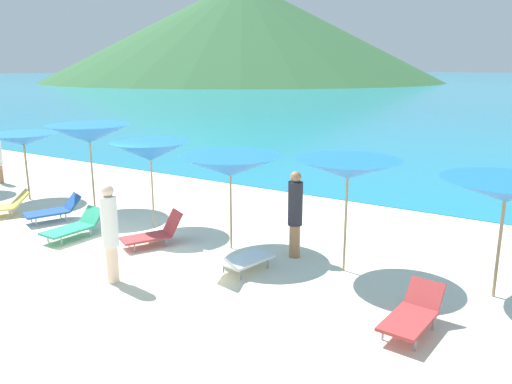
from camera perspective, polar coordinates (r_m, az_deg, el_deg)
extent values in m
cube|color=beige|center=(19.11, 5.08, 1.71)|extent=(50.00, 100.00, 0.30)
cone|color=#2D5B33|center=(147.71, -1.52, 17.73)|extent=(109.76, 109.76, 27.45)
cylinder|color=#9E7F59|center=(16.50, -24.55, 2.47)|extent=(0.06, 0.06, 1.91)
cone|color=blue|center=(16.37, -24.85, 5.44)|extent=(2.25, 2.25, 0.35)
sphere|color=#9E7F59|center=(16.36, -24.89, 5.84)|extent=(0.07, 0.07, 0.07)
cylinder|color=#9E7F59|center=(14.52, -18.08, 2.35)|extent=(0.05, 0.05, 2.26)
cone|color=blue|center=(14.36, -18.38, 6.29)|extent=(2.35, 2.35, 0.50)
sphere|color=#9E7F59|center=(14.35, -18.43, 6.90)|extent=(0.07, 0.07, 0.07)
cylinder|color=#9E7F59|center=(12.54, -11.67, 0.47)|extent=(0.04, 0.04, 2.04)
cone|color=blue|center=(12.37, -11.87, 4.54)|extent=(2.07, 2.07, 0.46)
sphere|color=#9E7F59|center=(12.34, -11.90, 5.20)|extent=(0.07, 0.07, 0.07)
cylinder|color=#9E7F59|center=(10.88, -2.88, -1.50)|extent=(0.05, 0.05, 1.97)
cone|color=blue|center=(10.68, -2.93, 3.00)|extent=(2.21, 2.21, 0.45)
sphere|color=#9E7F59|center=(10.65, -2.94, 3.76)|extent=(0.07, 0.07, 0.07)
cylinder|color=#9E7F59|center=(9.78, 10.13, -2.99)|extent=(0.05, 0.05, 2.13)
cone|color=blue|center=(9.55, 10.37, 2.60)|extent=(2.10, 2.10, 0.37)
sphere|color=#9E7F59|center=(9.53, 10.40, 3.32)|extent=(0.07, 0.07, 0.07)
cylinder|color=#9E7F59|center=(9.51, 25.86, -5.14)|extent=(0.06, 0.06, 1.99)
cone|color=blue|center=(9.28, 26.45, 0.15)|extent=(2.20, 2.20, 0.37)
sphere|color=#9E7F59|center=(9.25, 26.53, 0.89)|extent=(0.07, 0.07, 0.07)
cube|color=#A53333|center=(7.96, 16.81, -13.80)|extent=(0.66, 1.10, 0.05)
cube|color=#A53333|center=(8.47, 18.57, -10.88)|extent=(0.57, 0.38, 0.39)
cylinder|color=gray|center=(7.84, 14.15, -15.23)|extent=(0.04, 0.04, 0.22)
cylinder|color=gray|center=(7.69, 17.59, -16.07)|extent=(0.04, 0.04, 0.22)
cylinder|color=gray|center=(8.45, 16.22, -13.11)|extent=(0.04, 0.04, 0.22)
cylinder|color=gray|center=(8.31, 19.42, -13.83)|extent=(0.04, 0.04, 0.22)
cube|color=#1E478C|center=(13.98, -22.67, -2.20)|extent=(0.95, 1.19, 0.05)
cube|color=#1E478C|center=(14.09, -20.08, -1.06)|extent=(0.67, 0.54, 0.41)
cylinder|color=gray|center=(14.20, -24.10, -2.68)|extent=(0.04, 0.04, 0.23)
cylinder|color=gray|center=(13.70, -23.63, -3.21)|extent=(0.04, 0.04, 0.23)
cylinder|color=gray|center=(14.35, -21.28, -2.25)|extent=(0.04, 0.04, 0.23)
cylinder|color=gray|center=(13.86, -20.72, -2.75)|extent=(0.04, 0.04, 0.23)
cube|color=#268C66|center=(12.38, -20.61, -4.06)|extent=(0.64, 1.11, 0.05)
cube|color=#268C66|center=(12.72, -18.11, -2.55)|extent=(0.59, 0.36, 0.39)
cylinder|color=gray|center=(12.45, -22.52, -4.78)|extent=(0.04, 0.04, 0.21)
cylinder|color=gray|center=(12.04, -21.16, -5.28)|extent=(0.04, 0.04, 0.21)
cylinder|color=gray|center=(12.86, -19.68, -3.95)|extent=(0.04, 0.04, 0.21)
cylinder|color=gray|center=(12.46, -18.26, -4.40)|extent=(0.04, 0.04, 0.21)
cube|color=#A53333|center=(11.44, -12.44, -5.06)|extent=(0.95, 1.17, 0.05)
cube|color=#A53333|center=(11.57, -9.41, -3.40)|extent=(0.60, 0.52, 0.52)
cylinder|color=gray|center=(11.60, -14.26, -5.52)|extent=(0.04, 0.04, 0.19)
cylinder|color=gray|center=(11.19, -13.58, -6.22)|extent=(0.04, 0.04, 0.19)
cylinder|color=gray|center=(11.81, -10.86, -4.99)|extent=(0.04, 0.04, 0.19)
cylinder|color=gray|center=(11.40, -10.07, -5.65)|extent=(0.04, 0.04, 0.19)
cube|color=white|center=(9.95, -0.98, -7.60)|extent=(0.77, 1.14, 0.05)
cube|color=white|center=(9.43, -4.02, -7.73)|extent=(0.61, 0.49, 0.38)
cylinder|color=gray|center=(10.05, 1.32, -8.13)|extent=(0.04, 0.04, 0.20)
cylinder|color=gray|center=(10.36, -0.69, -7.43)|extent=(0.04, 0.04, 0.20)
cylinder|color=gray|center=(9.56, -1.69, -9.32)|extent=(0.04, 0.04, 0.20)
cylinder|color=gray|center=(9.89, -3.71, -8.53)|extent=(0.04, 0.04, 0.20)
cube|color=#D8BF4C|center=(15.05, -25.10, -0.65)|extent=(0.74, 0.66, 0.42)
cylinder|color=gray|center=(15.36, -26.22, -1.74)|extent=(0.04, 0.04, 0.21)
cylinder|color=gray|center=(14.84, -26.01, -2.23)|extent=(0.04, 0.04, 0.21)
cylinder|color=beige|center=(9.73, -15.94, -7.83)|extent=(0.23, 0.23, 0.71)
cylinder|color=white|center=(9.46, -16.27, -3.20)|extent=(0.30, 0.30, 0.93)
sphere|color=beige|center=(9.31, -16.51, 0.15)|extent=(0.23, 0.23, 0.23)
cylinder|color=#A3704C|center=(10.60, 4.39, -5.53)|extent=(0.23, 0.23, 0.70)
cylinder|color=#26262D|center=(10.36, 4.48, -1.31)|extent=(0.30, 0.30, 0.91)
sphere|color=#A3704C|center=(10.22, 4.53, 1.72)|extent=(0.23, 0.23, 0.23)
cylinder|color=#A3704C|center=(19.41, -27.01, 1.81)|extent=(0.22, 0.22, 0.62)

